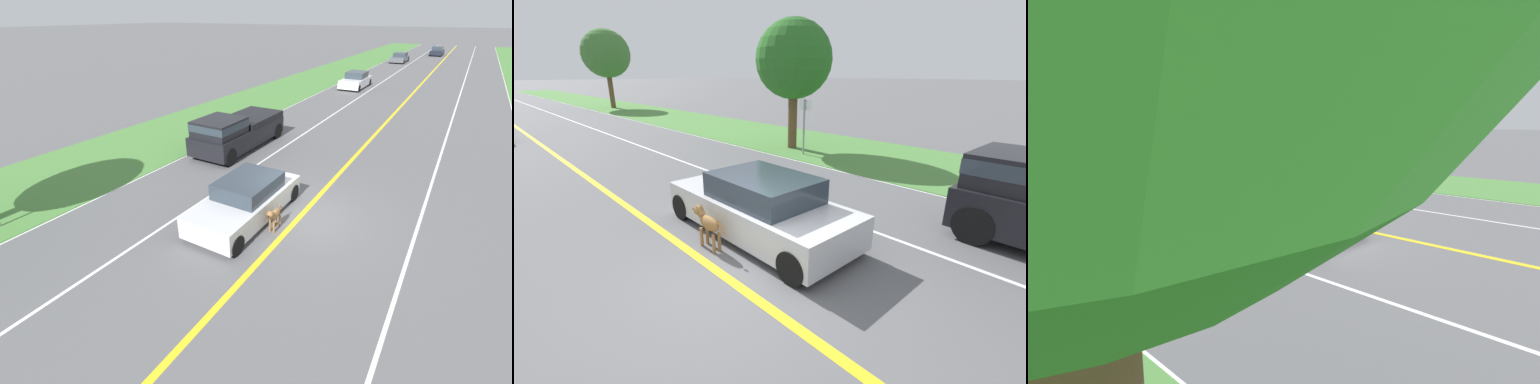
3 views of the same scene
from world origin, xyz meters
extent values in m
plane|color=#5B5B5E|center=(0.00, 0.00, 0.00)|extent=(400.00, 400.00, 0.00)
cube|color=yellow|center=(0.00, 0.00, 0.00)|extent=(0.18, 160.00, 0.01)
cube|color=white|center=(7.00, 0.00, 0.00)|extent=(0.14, 160.00, 0.01)
cube|color=white|center=(3.50, 0.00, 0.00)|extent=(0.10, 160.00, 0.01)
cube|color=#4C843D|center=(10.00, 0.00, 0.01)|extent=(6.00, 160.00, 0.03)
cube|color=silver|center=(1.55, 1.05, 0.51)|extent=(1.83, 4.49, 0.68)
cube|color=#2D3842|center=(1.55, 0.87, 1.11)|extent=(1.57, 2.16, 0.51)
cylinder|color=black|center=(2.38, 2.90, 0.31)|extent=(0.22, 0.62, 0.62)
cylinder|color=black|center=(2.38, -0.79, 0.31)|extent=(0.22, 0.62, 0.62)
cylinder|color=black|center=(0.73, 2.90, 0.31)|extent=(0.22, 0.62, 0.62)
cylinder|color=black|center=(0.73, -0.79, 0.31)|extent=(0.22, 0.62, 0.62)
ellipsoid|color=olive|center=(0.39, 1.18, 0.55)|extent=(0.21, 0.61, 0.30)
cylinder|color=olive|center=(0.45, 1.39, 0.20)|extent=(0.07, 0.07, 0.40)
cylinder|color=olive|center=(0.46, 0.97, 0.20)|extent=(0.07, 0.07, 0.40)
cylinder|color=olive|center=(0.31, 1.39, 0.20)|extent=(0.07, 0.07, 0.40)
cylinder|color=olive|center=(0.32, 0.97, 0.20)|extent=(0.07, 0.07, 0.40)
cylinder|color=olive|center=(0.38, 1.44, 0.66)|extent=(0.13, 0.17, 0.16)
sphere|color=olive|center=(0.38, 1.54, 0.72)|extent=(0.21, 0.21, 0.21)
ellipsoid|color=#331E14|center=(0.37, 1.69, 0.71)|extent=(0.10, 0.10, 0.08)
cone|color=brown|center=(0.44, 1.54, 0.80)|extent=(0.07, 0.07, 0.09)
cone|color=brown|center=(0.32, 1.53, 0.80)|extent=(0.07, 0.07, 0.09)
cylinder|color=olive|center=(0.40, 0.78, 0.59)|extent=(0.05, 0.23, 0.23)
cylinder|color=black|center=(6.41, -2.28, 0.41)|extent=(0.22, 0.82, 0.82)
cylinder|color=black|center=(4.50, -2.28, 0.41)|extent=(0.22, 0.82, 0.82)
cylinder|color=brown|center=(8.61, 6.88, 1.41)|extent=(0.41, 0.41, 2.81)
sphere|color=#286623|center=(8.61, 6.88, 3.91)|extent=(3.36, 3.36, 3.36)
cylinder|color=brown|center=(9.28, 32.57, 1.83)|extent=(0.46, 0.46, 3.65)
sphere|color=#3D7033|center=(9.28, 32.57, 5.10)|extent=(4.45, 4.45, 4.45)
cylinder|color=gray|center=(7.98, 5.61, 1.17)|extent=(0.08, 0.08, 2.34)
cube|color=white|center=(8.04, 5.61, 2.09)|extent=(0.03, 0.64, 0.40)
camera|label=1|loc=(-3.75, 9.28, 6.06)|focal=24.00mm
camera|label=2|loc=(-2.88, -4.18, 3.36)|focal=24.00mm
camera|label=3|loc=(9.07, 8.38, 2.88)|focal=28.00mm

